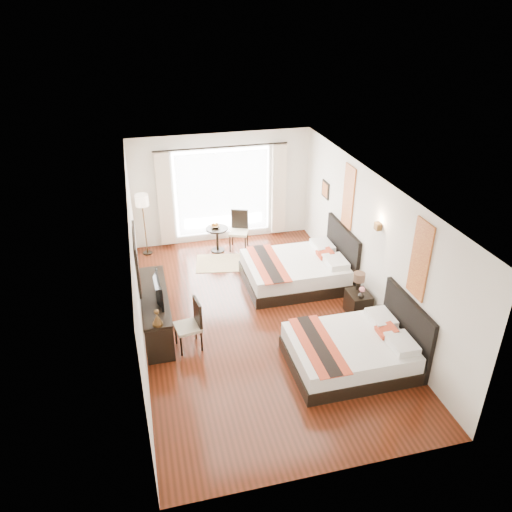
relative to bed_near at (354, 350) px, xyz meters
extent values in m
cube|color=#38170A|center=(-1.25, 1.75, -0.31)|extent=(4.50, 7.50, 0.01)
cube|color=white|center=(-1.25, 1.75, 2.48)|extent=(4.50, 7.50, 0.02)
cube|color=silver|center=(0.99, 1.75, 1.09)|extent=(0.01, 7.50, 2.80)
cube|color=silver|center=(-3.50, 1.75, 1.09)|extent=(0.01, 7.50, 2.80)
cube|color=silver|center=(-1.25, 5.50, 1.09)|extent=(4.50, 0.01, 2.80)
cube|color=silver|center=(-1.25, -1.99, 1.09)|extent=(4.50, 0.01, 2.80)
cube|color=white|center=(-1.25, 5.48, 0.99)|extent=(2.40, 0.02, 2.20)
cube|color=white|center=(-1.25, 5.42, 0.99)|extent=(2.30, 0.02, 2.10)
cube|color=beige|center=(-2.70, 5.38, 0.97)|extent=(0.35, 0.14, 2.35)
cube|color=beige|center=(0.20, 5.38, 0.97)|extent=(0.35, 0.14, 2.35)
cube|color=maroon|center=(0.98, 0.00, 1.64)|extent=(0.03, 0.50, 1.35)
cube|color=maroon|center=(0.98, 2.88, 1.64)|extent=(0.03, 0.50, 1.35)
cube|color=#4F381C|center=(0.94, 1.42, 1.61)|extent=(0.10, 0.14, 0.14)
cube|color=black|center=(-3.47, 1.93, 1.24)|extent=(0.04, 1.25, 0.95)
cube|color=white|center=(-3.45, 1.93, 1.24)|extent=(0.01, 1.12, 0.82)
cube|color=black|center=(-0.11, 0.00, -0.18)|extent=(2.03, 1.58, 0.25)
cube|color=white|center=(-0.11, 0.00, 0.09)|extent=(1.97, 1.54, 0.30)
cube|color=black|center=(0.95, 0.00, 0.29)|extent=(0.08, 1.58, 1.19)
cube|color=#AA3B1B|center=(-0.67, 0.00, 0.24)|extent=(0.54, 1.64, 0.02)
cube|color=black|center=(-0.16, 2.88, -0.18)|extent=(2.15, 1.67, 0.26)
cube|color=white|center=(-0.16, 2.88, 0.11)|extent=(2.09, 1.63, 0.31)
cube|color=black|center=(0.95, 2.88, 0.32)|extent=(0.08, 1.67, 1.26)
cube|color=#AA3B1B|center=(-0.77, 2.88, 0.28)|extent=(0.58, 1.73, 0.02)
cube|color=black|center=(0.72, 1.42, -0.06)|extent=(0.41, 0.51, 0.49)
cylinder|color=black|center=(0.74, 1.55, 0.29)|extent=(0.10, 0.10, 0.19)
cylinder|color=#3D2A1D|center=(0.74, 1.55, 0.47)|extent=(0.23, 0.23, 0.17)
imported|color=black|center=(0.68, 1.25, 0.26)|extent=(0.16, 0.16, 0.14)
cube|color=black|center=(-3.24, 1.93, 0.07)|extent=(0.50, 2.20, 0.76)
imported|color=black|center=(-3.22, 1.69, 0.68)|extent=(0.14, 0.81, 0.47)
cube|color=#C3B696|center=(-2.72, 1.17, 0.14)|extent=(0.51, 0.51, 0.06)
cube|color=black|center=(-2.52, 1.20, 0.41)|extent=(0.11, 0.42, 0.50)
cylinder|color=black|center=(-3.25, 5.12, -0.29)|extent=(0.23, 0.23, 0.03)
cylinder|color=#4F381C|center=(-3.25, 5.12, 0.38)|extent=(0.03, 0.03, 1.32)
cylinder|color=#FFE6C7|center=(-3.25, 5.12, 1.11)|extent=(0.31, 0.31, 0.27)
cylinder|color=black|center=(-1.53, 4.84, 0.01)|extent=(0.55, 0.55, 0.63)
imported|color=#462919|center=(-1.57, 4.87, 0.35)|extent=(0.25, 0.25, 0.06)
cube|color=#C3B696|center=(-0.99, 4.83, 0.15)|extent=(0.59, 0.59, 0.06)
cube|color=black|center=(-0.91, 5.02, 0.42)|extent=(0.41, 0.20, 0.51)
cube|color=tan|center=(-1.50, 4.16, -0.30)|extent=(1.47, 1.13, 0.01)
camera|label=1|loc=(-3.31, -6.21, 5.47)|focal=35.00mm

